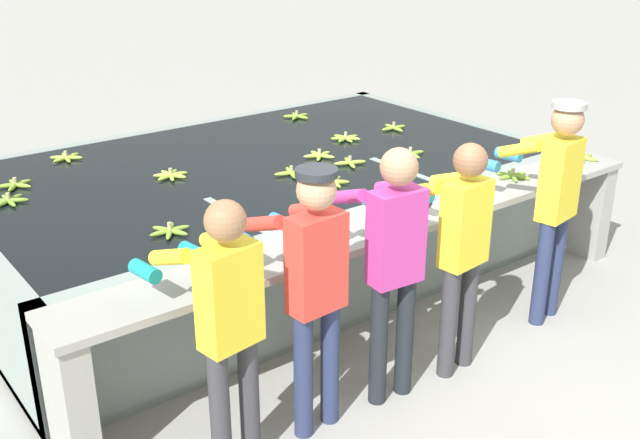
% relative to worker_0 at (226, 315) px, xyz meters
% --- Properties ---
extents(ground_plane, '(80.00, 80.00, 0.00)m').
position_rel_worker_0_xyz_m(ground_plane, '(1.61, 0.28, -0.93)').
color(ground_plane, '#999993').
rests_on(ground_plane, ground).
extents(wash_tank, '(4.80, 2.92, 0.89)m').
position_rel_worker_0_xyz_m(wash_tank, '(1.61, 2.18, -0.49)').
color(wash_tank, gray).
rests_on(wash_tank, ground).
extents(work_ledge, '(4.80, 0.45, 0.89)m').
position_rel_worker_0_xyz_m(work_ledge, '(1.61, 0.50, -0.29)').
color(work_ledge, '#9E9E99').
rests_on(work_ledge, ground).
extents(worker_0, '(0.47, 0.73, 1.56)m').
position_rel_worker_0_xyz_m(worker_0, '(0.00, 0.00, 0.00)').
color(worker_0, '#38383D').
rests_on(worker_0, ground).
extents(worker_1, '(0.43, 0.72, 1.61)m').
position_rel_worker_0_xyz_m(worker_1, '(0.55, 0.00, 0.04)').
color(worker_1, navy).
rests_on(worker_1, ground).
extents(worker_2, '(0.45, 0.73, 1.63)m').
position_rel_worker_0_xyz_m(worker_2, '(1.11, -0.03, 0.04)').
color(worker_2, '#1E2328').
rests_on(worker_2, ground).
extents(worker_3, '(0.45, 0.72, 1.56)m').
position_rel_worker_0_xyz_m(worker_3, '(1.65, -0.06, -0.00)').
color(worker_3, '#38383D').
rests_on(worker_3, ground).
extents(worker_4, '(0.48, 0.74, 1.65)m').
position_rel_worker_0_xyz_m(worker_4, '(2.68, 0.00, 0.07)').
color(worker_4, navy).
rests_on(worker_4, ground).
extents(banana_bunch_floating_0, '(0.28, 0.26, 0.08)m').
position_rel_worker_0_xyz_m(banana_bunch_floating_0, '(-0.23, 2.75, -0.03)').
color(banana_bunch_floating_0, '#7FAD33').
rests_on(banana_bunch_floating_0, wash_tank).
extents(banana_bunch_floating_1, '(0.28, 0.28, 0.08)m').
position_rel_worker_0_xyz_m(banana_bunch_floating_1, '(0.82, 2.24, -0.03)').
color(banana_bunch_floating_1, '#9EC642').
rests_on(banana_bunch_floating_1, wash_tank).
extents(banana_bunch_floating_2, '(0.26, 0.28, 0.08)m').
position_rel_worker_0_xyz_m(banana_bunch_floating_2, '(-0.37, 2.43, -0.03)').
color(banana_bunch_floating_2, '#75A333').
rests_on(banana_bunch_floating_2, wash_tank).
extents(banana_bunch_floating_3, '(0.26, 0.28, 0.08)m').
position_rel_worker_0_xyz_m(banana_bunch_floating_3, '(2.70, 3.15, -0.03)').
color(banana_bunch_floating_3, '#7FAD33').
rests_on(banana_bunch_floating_3, wash_tank).
extents(banana_bunch_floating_4, '(0.27, 0.28, 0.08)m').
position_rel_worker_0_xyz_m(banana_bunch_floating_4, '(1.73, 1.34, -0.03)').
color(banana_bunch_floating_4, '#8CB738').
rests_on(banana_bunch_floating_4, wash_tank).
extents(banana_bunch_floating_5, '(0.28, 0.28, 0.08)m').
position_rel_worker_0_xyz_m(banana_bunch_floating_5, '(2.73, 1.51, -0.03)').
color(banana_bunch_floating_5, '#8CB738').
rests_on(banana_bunch_floating_5, wash_tank).
extents(banana_bunch_floating_6, '(0.28, 0.28, 0.08)m').
position_rel_worker_0_xyz_m(banana_bunch_floating_6, '(2.59, 2.22, -0.03)').
color(banana_bunch_floating_6, '#93BC3D').
rests_on(banana_bunch_floating_6, wash_tank).
extents(banana_bunch_floating_7, '(0.28, 0.27, 0.08)m').
position_rel_worker_0_xyz_m(banana_bunch_floating_7, '(0.30, 1.23, -0.03)').
color(banana_bunch_floating_7, '#75A333').
rests_on(banana_bunch_floating_7, wash_tank).
extents(banana_bunch_floating_8, '(0.28, 0.28, 0.08)m').
position_rel_worker_0_xyz_m(banana_bunch_floating_8, '(3.18, 2.22, -0.03)').
color(banana_bunch_floating_8, '#8CB738').
rests_on(banana_bunch_floating_8, wash_tank).
extents(banana_bunch_floating_9, '(0.28, 0.27, 0.08)m').
position_rel_worker_0_xyz_m(banana_bunch_floating_9, '(2.07, 1.94, -0.03)').
color(banana_bunch_floating_9, '#9EC642').
rests_on(banana_bunch_floating_9, wash_tank).
extents(banana_bunch_floating_10, '(0.27, 0.28, 0.08)m').
position_rel_worker_0_xyz_m(banana_bunch_floating_10, '(0.32, 3.20, -0.03)').
color(banana_bunch_floating_10, '#9EC642').
rests_on(banana_bunch_floating_10, wash_tank).
extents(banana_bunch_floating_11, '(0.27, 0.27, 0.08)m').
position_rel_worker_0_xyz_m(banana_bunch_floating_11, '(2.15, 1.63, -0.03)').
color(banana_bunch_floating_11, '#93BC3D').
rests_on(banana_bunch_floating_11, wash_tank).
extents(banana_bunch_floating_12, '(0.28, 0.28, 0.08)m').
position_rel_worker_0_xyz_m(banana_bunch_floating_12, '(1.61, 1.71, -0.03)').
color(banana_bunch_floating_12, '#8CB738').
rests_on(banana_bunch_floating_12, wash_tank).
extents(banana_bunch_ledge_0, '(0.28, 0.27, 0.08)m').
position_rel_worker_0_xyz_m(banana_bunch_ledge_0, '(0.24, 0.60, -0.02)').
color(banana_bunch_ledge_0, '#93BC3D').
rests_on(banana_bunch_ledge_0, work_ledge).
extents(banana_bunch_ledge_1, '(0.28, 0.27, 0.08)m').
position_rel_worker_0_xyz_m(banana_bunch_ledge_1, '(2.96, 0.58, -0.02)').
color(banana_bunch_ledge_1, '#75A333').
rests_on(banana_bunch_ledge_1, work_ledge).
extents(banana_bunch_ledge_2, '(0.26, 0.28, 0.08)m').
position_rel_worker_0_xyz_m(banana_bunch_ledge_2, '(3.80, 0.54, -0.02)').
color(banana_bunch_ledge_2, '#93BC3D').
rests_on(banana_bunch_ledge_2, work_ledge).
extents(knife_0, '(0.31, 0.21, 0.02)m').
position_rel_worker_0_xyz_m(knife_0, '(2.06, 0.59, -0.03)').
color(knife_0, silver).
rests_on(knife_0, work_ledge).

